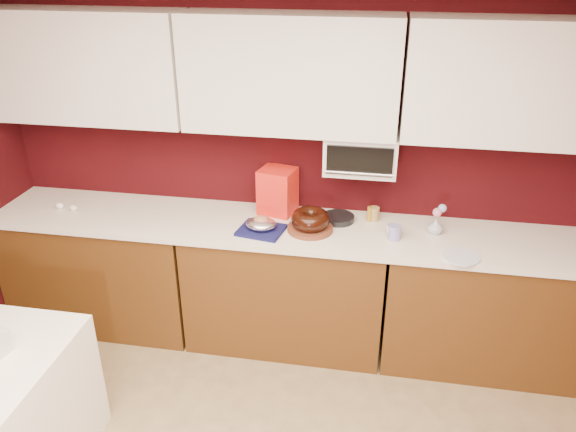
{
  "coord_description": "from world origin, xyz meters",
  "views": [
    {
      "loc": [
        0.58,
        -1.27,
        2.56
      ],
      "look_at": [
        0.03,
        1.84,
        1.02
      ],
      "focal_mm": 35.0,
      "sensor_mm": 36.0,
      "label": 1
    }
  ],
  "objects_px": {
    "foil_ham_nest": "(261,224)",
    "pandoro_box": "(278,191)",
    "bundt_cake": "(310,219)",
    "blue_jar": "(394,232)",
    "toaster_oven": "(361,152)",
    "flower_vase": "(436,225)",
    "coffee_mug": "(394,229)"
  },
  "relations": [
    {
      "from": "bundt_cake",
      "to": "blue_jar",
      "type": "xyz_separation_m",
      "value": [
        0.53,
        -0.03,
        -0.03
      ]
    },
    {
      "from": "foil_ham_nest",
      "to": "coffee_mug",
      "type": "xyz_separation_m",
      "value": [
        0.83,
        0.09,
        -0.01
      ]
    },
    {
      "from": "toaster_oven",
      "to": "foil_ham_nest",
      "type": "xyz_separation_m",
      "value": [
        -0.59,
        -0.28,
        -0.42
      ]
    },
    {
      "from": "bundt_cake",
      "to": "blue_jar",
      "type": "bearing_deg",
      "value": -2.73
    },
    {
      "from": "flower_vase",
      "to": "blue_jar",
      "type": "bearing_deg",
      "value": -154.39
    },
    {
      "from": "bundt_cake",
      "to": "coffee_mug",
      "type": "bearing_deg",
      "value": 1.96
    },
    {
      "from": "pandoro_box",
      "to": "flower_vase",
      "type": "height_order",
      "value": "pandoro_box"
    },
    {
      "from": "foil_ham_nest",
      "to": "flower_vase",
      "type": "bearing_deg",
      "value": 8.7
    },
    {
      "from": "bundt_cake",
      "to": "foil_ham_nest",
      "type": "distance_m",
      "value": 0.31
    },
    {
      "from": "toaster_oven",
      "to": "flower_vase",
      "type": "distance_m",
      "value": 0.66
    },
    {
      "from": "foil_ham_nest",
      "to": "pandoro_box",
      "type": "height_order",
      "value": "pandoro_box"
    },
    {
      "from": "bundt_cake",
      "to": "toaster_oven",
      "type": "bearing_deg",
      "value": 35.65
    },
    {
      "from": "toaster_oven",
      "to": "flower_vase",
      "type": "height_order",
      "value": "toaster_oven"
    },
    {
      "from": "toaster_oven",
      "to": "flower_vase",
      "type": "xyz_separation_m",
      "value": [
        0.5,
        -0.11,
        -0.42
      ]
    },
    {
      "from": "bundt_cake",
      "to": "flower_vase",
      "type": "distance_m",
      "value": 0.79
    },
    {
      "from": "foil_ham_nest",
      "to": "blue_jar",
      "type": "relative_size",
      "value": 2.08
    },
    {
      "from": "pandoro_box",
      "to": "coffee_mug",
      "type": "height_order",
      "value": "pandoro_box"
    },
    {
      "from": "coffee_mug",
      "to": "flower_vase",
      "type": "relative_size",
      "value": 0.8
    },
    {
      "from": "toaster_oven",
      "to": "bundt_cake",
      "type": "relative_size",
      "value": 1.82
    },
    {
      "from": "foil_ham_nest",
      "to": "flower_vase",
      "type": "xyz_separation_m",
      "value": [
        1.09,
        0.17,
        0.0
      ]
    },
    {
      "from": "bundt_cake",
      "to": "flower_vase",
      "type": "bearing_deg",
      "value": 7.0
    },
    {
      "from": "blue_jar",
      "to": "flower_vase",
      "type": "height_order",
      "value": "flower_vase"
    },
    {
      "from": "bundt_cake",
      "to": "blue_jar",
      "type": "relative_size",
      "value": 2.64
    },
    {
      "from": "pandoro_box",
      "to": "blue_jar",
      "type": "height_order",
      "value": "pandoro_box"
    },
    {
      "from": "pandoro_box",
      "to": "blue_jar",
      "type": "relative_size",
      "value": 3.31
    },
    {
      "from": "bundt_cake",
      "to": "flower_vase",
      "type": "height_order",
      "value": "bundt_cake"
    },
    {
      "from": "toaster_oven",
      "to": "foil_ham_nest",
      "type": "bearing_deg",
      "value": -155.01
    },
    {
      "from": "toaster_oven",
      "to": "foil_ham_nest",
      "type": "relative_size",
      "value": 2.31
    },
    {
      "from": "bundt_cake",
      "to": "foil_ham_nest",
      "type": "xyz_separation_m",
      "value": [
        -0.31,
        -0.07,
        -0.03
      ]
    },
    {
      "from": "bundt_cake",
      "to": "flower_vase",
      "type": "xyz_separation_m",
      "value": [
        0.78,
        0.1,
        -0.02
      ]
    },
    {
      "from": "foil_ham_nest",
      "to": "pandoro_box",
      "type": "xyz_separation_m",
      "value": [
        0.05,
        0.31,
        0.1
      ]
    },
    {
      "from": "foil_ham_nest",
      "to": "pandoro_box",
      "type": "relative_size",
      "value": 0.63
    }
  ]
}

